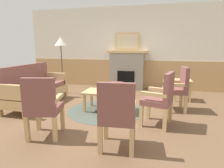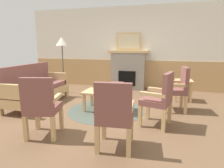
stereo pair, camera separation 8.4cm
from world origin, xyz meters
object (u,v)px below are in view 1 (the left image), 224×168
fireplace (127,69)px  framed_picture (127,42)px  side_table (183,84)px  coffee_table (106,94)px  footstool (115,85)px  book_on_table (113,91)px  couch (35,89)px  armchair_near_fireplace (178,87)px  armchair_by_window_left (161,97)px  floor_lamp_by_couch (61,45)px  armchair_front_center (43,105)px  armchair_front_left (117,113)px

fireplace → framed_picture: 0.91m
framed_picture → side_table: framed_picture is taller
coffee_table → footstool: 1.44m
book_on_table → footstool: (-0.29, 1.45, -0.17)m
fireplace → footstool: fireplace is taller
fireplace → couch: (-1.84, -2.33, -0.26)m
armchair_near_fireplace → side_table: armchair_near_fireplace is taller
coffee_table → armchair_by_window_left: size_ratio=0.98×
framed_picture → armchair_by_window_left: framed_picture is taller
framed_picture → book_on_table: (0.10, -2.31, -1.10)m
couch → floor_lamp_by_couch: size_ratio=1.07×
floor_lamp_by_couch → armchair_near_fireplace: bearing=-13.8°
footstool → armchair_near_fireplace: size_ratio=0.41×
armchair_by_window_left → floor_lamp_by_couch: (-2.91, 1.75, 0.91)m
armchair_near_fireplace → armchair_front_center: same height
framed_picture → armchair_front_left: framed_picture is taller
armchair_front_left → floor_lamp_by_couch: floor_lamp_by_couch is taller
floor_lamp_by_couch → couch: bearing=-92.1°
armchair_front_center → floor_lamp_by_couch: floor_lamp_by_couch is taller
couch → side_table: 3.75m
book_on_table → armchair_near_fireplace: 1.44m
fireplace → coffee_table: bearing=-91.6°
armchair_near_fireplace → armchair_front_left: same height
coffee_table → floor_lamp_by_couch: 2.37m
armchair_near_fireplace → armchair_front_left: bearing=-115.6°
framed_picture → side_table: bearing=-31.0°
framed_picture → armchair_front_left: bearing=-81.9°
book_on_table → armchair_near_fireplace: bearing=17.7°
footstool → armchair_front_center: 2.94m
armchair_front_left → side_table: armchair_front_left is taller
framed_picture → footstool: bearing=-102.2°
side_table → floor_lamp_by_couch: (-3.46, -0.08, 1.02)m
couch → footstool: (1.65, 1.46, -0.11)m
armchair_by_window_left → armchair_front_left: (-0.57, -0.99, 0.00)m
fireplace → footstool: bearing=-102.2°
side_table → floor_lamp_by_couch: bearing=-178.7°
book_on_table → floor_lamp_by_couch: floor_lamp_by_couch is taller
armchair_near_fireplace → floor_lamp_by_couch: 3.48m
framed_picture → armchair_near_fireplace: 2.60m
armchair_front_left → side_table: bearing=68.2°
couch → side_table: size_ratio=3.27×
fireplace → book_on_table: 2.32m
footstool → floor_lamp_by_couch: bearing=-172.5°
book_on_table → armchair_front_center: (-0.75, -1.44, 0.08)m
armchair_near_fireplace → side_table: size_ratio=1.78×
coffee_table → armchair_front_left: bearing=-68.3°
fireplace → couch: bearing=-128.3°
armchair_by_window_left → armchair_front_left: bearing=-120.0°
armchair_front_center → armchair_by_window_left: bearing=27.8°
book_on_table → side_table: 2.04m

